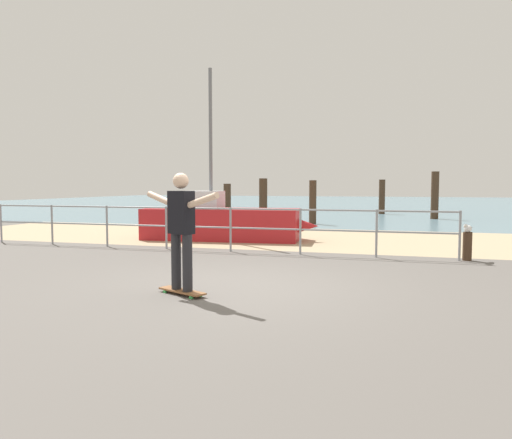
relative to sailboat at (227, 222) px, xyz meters
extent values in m
cube|color=#605B56|center=(2.29, -6.89, -0.52)|extent=(24.00, 10.00, 0.04)
cube|color=tan|center=(2.29, 1.11, -0.52)|extent=(24.00, 6.00, 0.04)
cube|color=slate|center=(2.29, 29.11, -0.52)|extent=(72.00, 50.00, 0.04)
cylinder|color=gray|center=(-5.67, -2.29, 0.01)|extent=(0.05, 0.05, 1.05)
cylinder|color=gray|center=(-4.02, -2.29, 0.01)|extent=(0.05, 0.05, 1.05)
cylinder|color=gray|center=(-2.37, -2.29, 0.01)|extent=(0.05, 0.05, 1.05)
cylinder|color=gray|center=(-0.73, -2.29, 0.01)|extent=(0.05, 0.05, 1.05)
cylinder|color=gray|center=(0.92, -2.29, 0.01)|extent=(0.05, 0.05, 1.05)
cylinder|color=gray|center=(2.57, -2.29, 0.01)|extent=(0.05, 0.05, 1.05)
cylinder|color=gray|center=(4.22, -2.29, 0.01)|extent=(0.05, 0.05, 1.05)
cylinder|color=gray|center=(5.86, -2.29, 0.01)|extent=(0.05, 0.05, 1.05)
cylinder|color=gray|center=(0.10, -2.29, 0.50)|extent=(11.53, 0.04, 0.04)
cylinder|color=gray|center=(0.10, -2.29, 0.06)|extent=(11.53, 0.04, 0.04)
cube|color=#B21E23|center=(-0.16, -0.01, -0.07)|extent=(4.51, 1.78, 0.90)
cone|color=#B21E23|center=(2.03, 0.18, -0.07)|extent=(1.16, 0.86, 0.77)
cylinder|color=slate|center=(-0.46, -0.04, 2.34)|extent=(0.10, 0.10, 3.93)
cube|color=silver|center=(-0.76, -0.07, 0.63)|extent=(1.27, 1.00, 0.50)
cube|color=brown|center=(1.73, -6.66, -0.45)|extent=(0.81, 0.51, 0.02)
cylinder|color=#3FBF59|center=(1.44, -6.62, -0.49)|extent=(0.07, 0.05, 0.06)
cylinder|color=#3FBF59|center=(1.51, -6.47, -0.49)|extent=(0.07, 0.05, 0.06)
cylinder|color=#3FBF59|center=(1.95, -6.85, -0.49)|extent=(0.07, 0.05, 0.06)
cylinder|color=#3FBF59|center=(2.02, -6.70, -0.49)|extent=(0.07, 0.05, 0.06)
cylinder|color=#26262B|center=(1.62, -6.61, -0.04)|extent=(0.14, 0.14, 0.80)
cylinder|color=#26262B|center=(1.84, -6.71, -0.04)|extent=(0.14, 0.14, 0.80)
cube|color=black|center=(1.73, -6.66, 0.66)|extent=(0.41, 0.33, 0.60)
sphere|color=beige|center=(1.73, -6.66, 1.10)|extent=(0.22, 0.22, 0.22)
cylinder|color=beige|center=(1.32, -6.48, 0.84)|extent=(0.54, 0.31, 0.23)
cylinder|color=beige|center=(2.14, -6.84, 0.84)|extent=(0.54, 0.31, 0.23)
cylinder|color=#422D1E|center=(6.03, -2.18, -0.22)|extent=(0.18, 0.18, 0.61)
ellipsoid|color=white|center=(6.03, -2.18, 0.16)|extent=(0.24, 0.35, 0.14)
sphere|color=white|center=(5.96, -2.36, 0.22)|extent=(0.09, 0.09, 0.09)
cone|color=gold|center=(5.94, -2.41, 0.22)|extent=(0.04, 0.06, 0.02)
cube|color=slate|center=(6.08, -2.03, 0.17)|extent=(0.12, 0.14, 0.02)
cylinder|color=#422D1E|center=(-3.48, 9.73, 0.30)|extent=(0.37, 0.37, 1.64)
cylinder|color=#422D1E|center=(-1.04, 7.61, 0.41)|extent=(0.36, 0.36, 1.86)
cylinder|color=#422D1E|center=(1.40, 6.20, 0.36)|extent=(0.29, 0.29, 1.76)
cylinder|color=#422D1E|center=(3.85, 13.94, 0.41)|extent=(0.33, 0.33, 1.87)
cylinder|color=#422D1E|center=(6.29, 10.63, 0.57)|extent=(0.34, 0.34, 2.19)
camera|label=1|loc=(4.62, -12.78, 1.04)|focal=33.71mm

